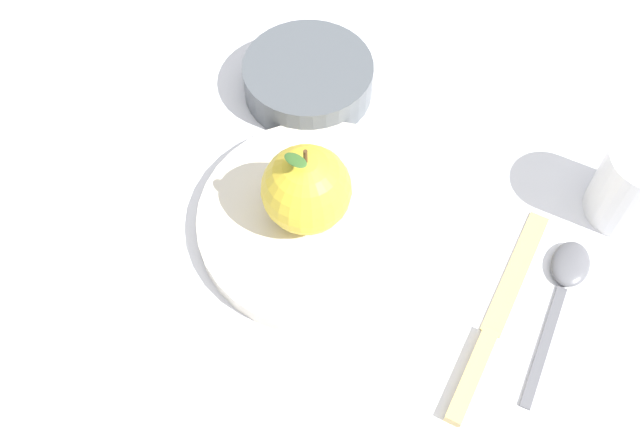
{
  "coord_description": "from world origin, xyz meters",
  "views": [
    {
      "loc": [
        0.26,
        0.25,
        0.59
      ],
      "look_at": [
        0.02,
        -0.04,
        0.02
      ],
      "focal_mm": 42.24,
      "sensor_mm": 36.0,
      "label": 1
    }
  ],
  "objects_px": {
    "side_bowl": "(308,76)",
    "cup": "(637,182)",
    "dinner_plate": "(320,219)",
    "spoon": "(565,280)",
    "knife": "(491,330)",
    "apple": "(306,189)"
  },
  "relations": [
    {
      "from": "side_bowl",
      "to": "cup",
      "type": "relative_size",
      "value": 1.67
    },
    {
      "from": "side_bowl",
      "to": "knife",
      "type": "distance_m",
      "value": 0.32
    },
    {
      "from": "dinner_plate",
      "to": "knife",
      "type": "xyz_separation_m",
      "value": [
        -0.05,
        0.17,
        -0.01
      ]
    },
    {
      "from": "side_bowl",
      "to": "knife",
      "type": "relative_size",
      "value": 0.64
    },
    {
      "from": "dinner_plate",
      "to": "apple",
      "type": "height_order",
      "value": "apple"
    },
    {
      "from": "apple",
      "to": "knife",
      "type": "distance_m",
      "value": 0.2
    },
    {
      "from": "apple",
      "to": "spoon",
      "type": "height_order",
      "value": "apple"
    },
    {
      "from": "side_bowl",
      "to": "cup",
      "type": "distance_m",
      "value": 0.33
    },
    {
      "from": "side_bowl",
      "to": "spoon",
      "type": "height_order",
      "value": "side_bowl"
    },
    {
      "from": "dinner_plate",
      "to": "knife",
      "type": "bearing_deg",
      "value": 105.16
    },
    {
      "from": "dinner_plate",
      "to": "side_bowl",
      "type": "height_order",
      "value": "side_bowl"
    },
    {
      "from": "spoon",
      "to": "apple",
      "type": "bearing_deg",
      "value": -53.57
    },
    {
      "from": "cup",
      "to": "spoon",
      "type": "relative_size",
      "value": 0.51
    },
    {
      "from": "side_bowl",
      "to": "apple",
      "type": "bearing_deg",
      "value": 51.68
    },
    {
      "from": "dinner_plate",
      "to": "knife",
      "type": "height_order",
      "value": "dinner_plate"
    },
    {
      "from": "apple",
      "to": "cup",
      "type": "xyz_separation_m",
      "value": [
        -0.24,
        0.17,
        -0.01
      ]
    },
    {
      "from": "side_bowl",
      "to": "knife",
      "type": "xyz_separation_m",
      "value": [
        0.05,
        0.31,
        -0.02
      ]
    },
    {
      "from": "dinner_plate",
      "to": "side_bowl",
      "type": "xyz_separation_m",
      "value": [
        -0.09,
        -0.14,
        0.01
      ]
    },
    {
      "from": "dinner_plate",
      "to": "apple",
      "type": "relative_size",
      "value": 2.39
    },
    {
      "from": "knife",
      "to": "spoon",
      "type": "bearing_deg",
      "value": 175.12
    },
    {
      "from": "dinner_plate",
      "to": "spoon",
      "type": "relative_size",
      "value": 1.43
    },
    {
      "from": "cup",
      "to": "dinner_plate",
      "type": "bearing_deg",
      "value": -34.83
    }
  ]
}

